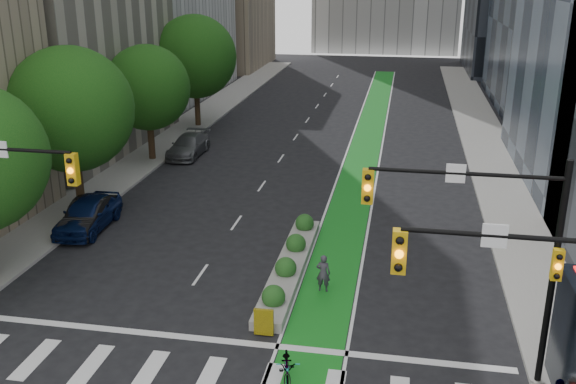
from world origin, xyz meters
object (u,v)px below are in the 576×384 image
at_px(median_planter, 290,263).
at_px(cyclist, 323,273).
at_px(parked_car_left_far, 188,146).
at_px(parked_car_left_mid, 88,215).
at_px(bicycle, 287,368).
at_px(parked_car_left_near, 88,213).

distance_m(median_planter, cyclist, 2.27).
bearing_deg(parked_car_left_far, cyclist, -56.76).
height_order(median_planter, cyclist, cyclist).
xyz_separation_m(cyclist, parked_car_left_far, (-11.77, 18.06, -0.07)).
xyz_separation_m(cyclist, parked_car_left_mid, (-12.33, 4.36, -0.05)).
bearing_deg(median_planter, parked_car_left_mid, 165.20).
bearing_deg(parked_car_left_mid, cyclist, -25.41).
distance_m(bicycle, parked_car_left_mid, 16.03).
height_order(parked_car_left_mid, parked_car_left_far, parked_car_left_mid).
height_order(median_planter, bicycle, median_planter).
xyz_separation_m(median_planter, parked_car_left_far, (-10.15, 16.53, 0.35)).
bearing_deg(median_planter, cyclist, -43.27).
xyz_separation_m(median_planter, parked_car_left_near, (-10.70, 2.83, 0.46)).
bearing_deg(parked_car_left_far, parked_car_left_near, -92.16).
xyz_separation_m(bicycle, parked_car_left_mid, (-12.02, 10.61, 0.20)).
xyz_separation_m(parked_car_left_near, parked_car_left_far, (0.55, 13.70, -0.12)).
distance_m(median_planter, parked_car_left_near, 11.08).
height_order(cyclist, parked_car_left_mid, cyclist).
bearing_deg(bicycle, parked_car_left_far, 103.18).
height_order(median_planter, parked_car_left_near, parked_car_left_near).
bearing_deg(cyclist, parked_car_left_near, -15.25).
height_order(bicycle, parked_car_left_mid, parked_car_left_mid).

